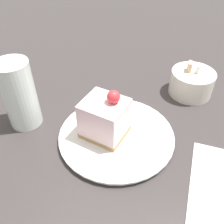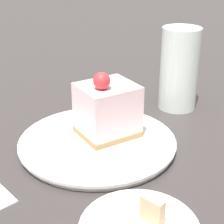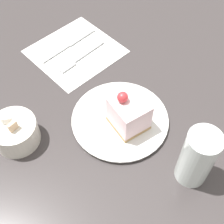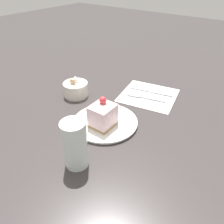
{
  "view_description": "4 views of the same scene",
  "coord_description": "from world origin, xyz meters",
  "px_view_note": "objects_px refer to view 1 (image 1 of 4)",
  "views": [
    {
      "loc": [
        0.2,
        -0.31,
        0.36
      ],
      "look_at": [
        0.03,
        -0.0,
        0.06
      ],
      "focal_mm": 40.0,
      "sensor_mm": 36.0,
      "label": 1
    },
    {
      "loc": [
        0.26,
        0.4,
        0.27
      ],
      "look_at": [
        0.02,
        -0.0,
        0.05
      ],
      "focal_mm": 60.0,
      "sensor_mm": 36.0,
      "label": 2
    },
    {
      "loc": [
        -0.29,
        0.22,
        0.59
      ],
      "look_at": [
        0.04,
        0.01,
        0.04
      ],
      "focal_mm": 50.0,
      "sensor_mm": 36.0,
      "label": 3
    },
    {
      "loc": [
        -0.42,
        -0.39,
        0.46
      ],
      "look_at": [
        0.05,
        -0.03,
        0.05
      ],
      "focal_mm": 35.0,
      "sensor_mm": 36.0,
      "label": 4
    }
  ],
  "objects_px": {
    "sugar_bowl": "(192,83)",
    "drinking_glass": "(19,95)",
    "cake_slice": "(105,118)",
    "plate": "(116,136)"
  },
  "relations": [
    {
      "from": "sugar_bowl",
      "to": "drinking_glass",
      "type": "xyz_separation_m",
      "value": [
        -0.27,
        -0.27,
        0.04
      ]
    },
    {
      "from": "plate",
      "to": "cake_slice",
      "type": "distance_m",
      "value": 0.05
    },
    {
      "from": "sugar_bowl",
      "to": "drinking_glass",
      "type": "bearing_deg",
      "value": -134.96
    },
    {
      "from": "cake_slice",
      "to": "drinking_glass",
      "type": "distance_m",
      "value": 0.17
    },
    {
      "from": "cake_slice",
      "to": "drinking_glass",
      "type": "height_order",
      "value": "drinking_glass"
    },
    {
      "from": "plate",
      "to": "cake_slice",
      "type": "xyz_separation_m",
      "value": [
        -0.02,
        -0.01,
        0.04
      ]
    },
    {
      "from": "plate",
      "to": "cake_slice",
      "type": "bearing_deg",
      "value": -159.84
    },
    {
      "from": "cake_slice",
      "to": "sugar_bowl",
      "type": "relative_size",
      "value": 0.99
    },
    {
      "from": "cake_slice",
      "to": "drinking_glass",
      "type": "relative_size",
      "value": 0.71
    },
    {
      "from": "cake_slice",
      "to": "drinking_glass",
      "type": "xyz_separation_m",
      "value": [
        -0.17,
        -0.04,
        0.02
      ]
    }
  ]
}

